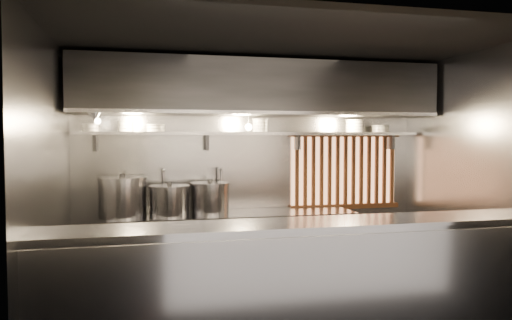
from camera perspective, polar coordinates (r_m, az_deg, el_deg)
name	(u,v)px	position (r m, az deg, el deg)	size (l,w,h in m)	color
floor	(283,315)	(5.40, 3.11, -17.23)	(4.50, 4.50, 0.00)	black
ceiling	(284,41)	(5.17, 3.19, 13.37)	(4.50, 4.50, 0.00)	black
wall_back	(251,170)	(6.55, -0.55, -1.18)	(4.50, 4.50, 0.00)	gray
wall_left	(48,185)	(4.96, -22.66, -2.61)	(3.00, 3.00, 0.00)	gray
wall_right	(475,176)	(6.13, 23.79, -1.67)	(3.00, 3.00, 0.00)	gray
serving_counter	(315,288)	(4.36, 6.79, -14.32)	(4.50, 0.56, 1.13)	#929297
cooking_bench	(234,249)	(6.27, -2.51, -10.15)	(3.00, 0.70, 0.90)	#929297
bowl_shelf	(254,134)	(6.36, -0.20, 3.03)	(4.40, 0.34, 0.04)	#929297
exhaust_hood	(258,89)	(6.17, 0.27, 8.10)	(4.40, 0.81, 0.65)	#2D2D30
wood_screen	(345,171)	(6.91, 10.12, -1.19)	(1.56, 0.09, 1.04)	#FBAD71
faucet_left	(163,180)	(6.27, -10.59, -2.25)	(0.04, 0.30, 0.50)	silver
faucet_right	(219,179)	(6.34, -4.26, -2.16)	(0.04, 0.30, 0.50)	silver
heat_lamp	(95,116)	(5.75, -17.91, 4.81)	(0.25, 0.35, 0.20)	#929297
pendant_bulb	(249,127)	(6.22, -0.85, 3.79)	(0.09, 0.09, 0.19)	#2D2D30
stock_pot_left	(169,200)	(6.03, -9.87, -4.58)	(0.60, 0.60, 0.40)	#929297
stock_pot_mid	(122,197)	(6.08, -15.04, -4.08)	(0.60, 0.60, 0.51)	#929297
stock_pot_right	(210,198)	(6.16, -5.28, -4.32)	(0.53, 0.53, 0.42)	#929297
bowl_stack_0	(90,128)	(6.22, -18.41, 3.52)	(0.20, 0.20, 0.09)	silver
bowl_stack_1	(126,126)	(6.20, -14.67, 3.75)	(0.20, 0.20, 0.13)	silver
bowl_stack_2	(156,128)	(6.20, -11.40, 3.61)	(0.23, 0.23, 0.09)	silver
bowl_stack_3	(260,125)	(6.38, 0.48, 3.97)	(0.21, 0.21, 0.17)	silver
bowl_stack_4	(354,126)	(6.80, 11.17, 3.84)	(0.24, 0.24, 0.17)	silver
bowl_stack_5	(380,129)	(6.97, 14.02, 3.47)	(0.24, 0.24, 0.09)	silver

